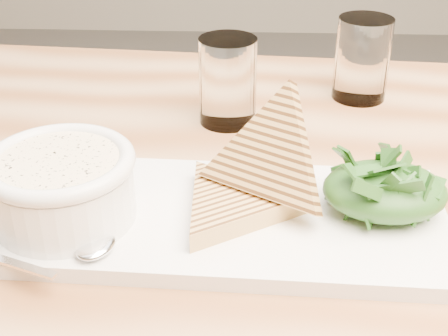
{
  "coord_description": "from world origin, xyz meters",
  "views": [
    {
      "loc": [
        -0.34,
        -0.43,
        1.11
      ],
      "look_at": [
        -0.36,
        0.07,
        0.82
      ],
      "focal_mm": 50.0,
      "sensor_mm": 36.0,
      "label": 1
    }
  ],
  "objects_px": {
    "soup_bowl": "(63,193)",
    "table_top": "(350,230)",
    "platter": "(223,218)",
    "glass_far": "(362,59)",
    "glass_near": "(228,81)"
  },
  "relations": [
    {
      "from": "platter",
      "to": "glass_far",
      "type": "relative_size",
      "value": 3.81
    },
    {
      "from": "platter",
      "to": "glass_near",
      "type": "distance_m",
      "value": 0.23
    },
    {
      "from": "soup_bowl",
      "to": "glass_near",
      "type": "distance_m",
      "value": 0.27
    },
    {
      "from": "platter",
      "to": "glass_far",
      "type": "xyz_separation_m",
      "value": [
        0.17,
        0.3,
        0.05
      ]
    },
    {
      "from": "soup_bowl",
      "to": "table_top",
      "type": "bearing_deg",
      "value": 8.45
    },
    {
      "from": "glass_near",
      "to": "soup_bowl",
      "type": "bearing_deg",
      "value": -120.22
    },
    {
      "from": "soup_bowl",
      "to": "glass_far",
      "type": "height_order",
      "value": "glass_far"
    },
    {
      "from": "soup_bowl",
      "to": "glass_near",
      "type": "bearing_deg",
      "value": 59.78
    },
    {
      "from": "glass_near",
      "to": "table_top",
      "type": "bearing_deg",
      "value": -57.07
    },
    {
      "from": "table_top",
      "to": "glass_near",
      "type": "xyz_separation_m",
      "value": [
        -0.13,
        0.2,
        0.07
      ]
    },
    {
      "from": "glass_near",
      "to": "glass_far",
      "type": "height_order",
      "value": "glass_far"
    },
    {
      "from": "glass_near",
      "to": "glass_far",
      "type": "xyz_separation_m",
      "value": [
        0.17,
        0.08,
        0.0
      ]
    },
    {
      "from": "glass_near",
      "to": "glass_far",
      "type": "relative_size",
      "value": 0.98
    },
    {
      "from": "platter",
      "to": "soup_bowl",
      "type": "relative_size",
      "value": 3.23
    },
    {
      "from": "table_top",
      "to": "soup_bowl",
      "type": "xyz_separation_m",
      "value": [
        -0.26,
        -0.04,
        0.06
      ]
    }
  ]
}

